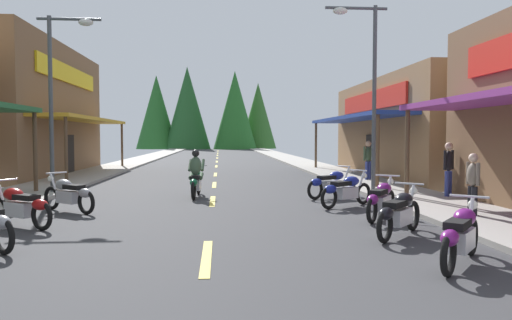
# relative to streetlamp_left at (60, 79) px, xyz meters

# --- Properties ---
(ground) EXTENTS (10.15, 95.67, 0.10)m
(ground) POSITION_rel_streetlamp_left_xyz_m (5.15, 15.98, -4.01)
(ground) COLOR #38383A
(sidewalk_left) EXTENTS (2.63, 95.67, 0.12)m
(sidewalk_left) POSITION_rel_streetlamp_left_xyz_m (-1.24, 15.98, -3.90)
(sidewalk_left) COLOR #9E9991
(sidewalk_left) RESTS_ON ground
(sidewalk_right) EXTENTS (2.63, 95.67, 0.12)m
(sidewalk_right) POSITION_rel_streetlamp_left_xyz_m (11.54, 15.98, -3.90)
(sidewalk_right) COLOR #9E9991
(sidewalk_right) RESTS_ON ground
(centerline_dashes) EXTENTS (0.16, 69.29, 0.01)m
(centerline_dashes) POSITION_rel_streetlamp_left_xyz_m (5.15, 18.70, -3.95)
(centerline_dashes) COLOR #E0C64C
(centerline_dashes) RESTS_ON ground
(storefront_right_far) EXTENTS (10.78, 13.08, 4.81)m
(storefront_right_far) POSITION_rel_streetlamp_left_xyz_m (17.31, 6.35, -1.55)
(storefront_right_far) COLOR olive
(storefront_right_far) RESTS_ON ground
(streetlamp_left) EXTENTS (2.11, 0.30, 6.05)m
(streetlamp_left) POSITION_rel_streetlamp_left_xyz_m (0.00, 0.00, 0.00)
(streetlamp_left) COLOR #474C51
(streetlamp_left) RESTS_ON ground
(streetlamp_right) EXTENTS (2.11, 0.30, 6.41)m
(streetlamp_right) POSITION_rel_streetlamp_left_xyz_m (10.31, -0.78, 0.20)
(streetlamp_right) COLOR #474C51
(streetlamp_right) RESTS_ON ground
(motorcycle_parked_right_1) EXTENTS (1.46, 1.70, 1.04)m
(motorcycle_parked_right_1) POSITION_rel_streetlamp_left_xyz_m (9.06, -9.70, -3.47)
(motorcycle_parked_right_1) COLOR black
(motorcycle_parked_right_1) RESTS_ON ground
(motorcycle_parked_right_2) EXTENTS (1.51, 1.66, 1.04)m
(motorcycle_parked_right_2) POSITION_rel_streetlamp_left_xyz_m (8.92, -7.56, -3.47)
(motorcycle_parked_right_2) COLOR black
(motorcycle_parked_right_2) RESTS_ON ground
(motorcycle_parked_right_3) EXTENTS (1.32, 1.80, 1.04)m
(motorcycle_parked_right_3) POSITION_rel_streetlamp_left_xyz_m (9.25, -5.55, -3.47)
(motorcycle_parked_right_3) COLOR black
(motorcycle_parked_right_3) RESTS_ON ground
(motorcycle_parked_right_4) EXTENTS (1.81, 1.31, 1.04)m
(motorcycle_parked_right_4) POSITION_rel_streetlamp_left_xyz_m (8.94, -3.52, -3.47)
(motorcycle_parked_right_4) COLOR black
(motorcycle_parked_right_4) RESTS_ON ground
(motorcycle_parked_right_5) EXTENTS (1.88, 1.20, 1.04)m
(motorcycle_parked_right_5) POSITION_rel_streetlamp_left_xyz_m (8.99, -1.55, -3.47)
(motorcycle_parked_right_5) COLOR black
(motorcycle_parked_right_5) RESTS_ON ground
(motorcycle_parked_left_2) EXTENTS (1.83, 1.27, 1.04)m
(motorcycle_parked_left_2) POSITION_rel_streetlamp_left_xyz_m (1.02, -5.98, -3.47)
(motorcycle_parked_left_2) COLOR black
(motorcycle_parked_left_2) RESTS_ON ground
(motorcycle_parked_left_3) EXTENTS (1.74, 1.41, 1.04)m
(motorcycle_parked_left_3) POSITION_rel_streetlamp_left_xyz_m (1.41, -3.87, -3.47)
(motorcycle_parked_left_3) COLOR black
(motorcycle_parked_left_3) RESTS_ON ground
(rider_cruising_lead) EXTENTS (0.60, 2.14, 1.57)m
(rider_cruising_lead) POSITION_rel_streetlamp_left_xyz_m (4.60, -1.04, -3.30)
(rider_cruising_lead) COLOR black
(rider_cruising_lead) RESTS_ON ground
(pedestrian_by_shop) EXTENTS (0.47, 0.42, 1.81)m
(pedestrian_by_shop) POSITION_rel_streetlamp_left_xyz_m (12.55, -2.27, -2.90)
(pedestrian_by_shop) COLOR #333F8C
(pedestrian_by_shop) RESTS_ON ground
(pedestrian_browsing) EXTENTS (0.28, 0.57, 1.59)m
(pedestrian_browsing) POSITION_rel_streetlamp_left_xyz_m (11.40, -5.79, -3.04)
(pedestrian_browsing) COLOR black
(pedestrian_browsing) RESTS_ON ground
(pedestrian_waiting) EXTENTS (0.50, 0.41, 1.81)m
(pedestrian_waiting) POSITION_rel_streetlamp_left_xyz_m (11.86, 3.65, -2.90)
(pedestrian_waiting) COLOR #333F8C
(pedestrian_waiting) RESTS_ON ground
(treeline_backdrop) EXTENTS (23.84, 10.61, 13.66)m
(treeline_backdrop) POSITION_rel_streetlamp_left_xyz_m (3.12, 63.69, 2.39)
(treeline_backdrop) COLOR #2C5D23
(treeline_backdrop) RESTS_ON ground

